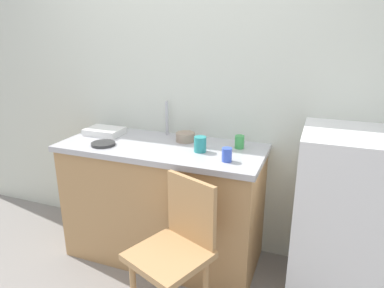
{
  "coord_description": "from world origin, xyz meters",
  "views": [
    {
      "loc": [
        0.97,
        -1.48,
        1.69
      ],
      "look_at": [
        0.18,
        0.6,
        0.96
      ],
      "focal_mm": 32.5,
      "sensor_mm": 36.0,
      "label": 1
    }
  ],
  "objects_px": {
    "terracotta_bowl": "(185,137)",
    "dish_tray": "(105,131)",
    "chair": "(176,247)",
    "cup_blue": "(227,155)",
    "cup_green": "(239,142)",
    "cup_teal": "(200,144)",
    "hotplate": "(103,144)",
    "refrigerator": "(343,219)"
  },
  "relations": [
    {
      "from": "terracotta_bowl",
      "to": "dish_tray",
      "type": "bearing_deg",
      "value": -174.31
    },
    {
      "from": "chair",
      "to": "cup_blue",
      "type": "height_order",
      "value": "cup_blue"
    },
    {
      "from": "cup_green",
      "to": "cup_blue",
      "type": "distance_m",
      "value": 0.28
    },
    {
      "from": "cup_teal",
      "to": "terracotta_bowl",
      "type": "bearing_deg",
      "value": 134.86
    },
    {
      "from": "hotplate",
      "to": "refrigerator",
      "type": "bearing_deg",
      "value": 5.89
    },
    {
      "from": "refrigerator",
      "to": "terracotta_bowl",
      "type": "bearing_deg",
      "value": 173.44
    },
    {
      "from": "refrigerator",
      "to": "terracotta_bowl",
      "type": "distance_m",
      "value": 1.19
    },
    {
      "from": "hotplate",
      "to": "cup_blue",
      "type": "xyz_separation_m",
      "value": [
        0.91,
        0.01,
        0.03
      ]
    },
    {
      "from": "hotplate",
      "to": "terracotta_bowl",
      "type": "bearing_deg",
      "value": 30.12
    },
    {
      "from": "chair",
      "to": "refrigerator",
      "type": "bearing_deg",
      "value": 54.1
    },
    {
      "from": "cup_green",
      "to": "cup_teal",
      "type": "bearing_deg",
      "value": -144.33
    },
    {
      "from": "refrigerator",
      "to": "cup_green",
      "type": "distance_m",
      "value": 0.82
    },
    {
      "from": "terracotta_bowl",
      "to": "cup_green",
      "type": "xyz_separation_m",
      "value": [
        0.41,
        -0.02,
        0.01
      ]
    },
    {
      "from": "dish_tray",
      "to": "cup_blue",
      "type": "height_order",
      "value": "cup_blue"
    },
    {
      "from": "chair",
      "to": "terracotta_bowl",
      "type": "distance_m",
      "value": 0.85
    },
    {
      "from": "dish_tray",
      "to": "hotplate",
      "type": "distance_m",
      "value": 0.27
    },
    {
      "from": "terracotta_bowl",
      "to": "hotplate",
      "type": "distance_m",
      "value": 0.59
    },
    {
      "from": "chair",
      "to": "cup_green",
      "type": "xyz_separation_m",
      "value": [
        0.19,
        0.68,
        0.45
      ]
    },
    {
      "from": "cup_blue",
      "to": "chair",
      "type": "bearing_deg",
      "value": -113.6
    },
    {
      "from": "refrigerator",
      "to": "dish_tray",
      "type": "xyz_separation_m",
      "value": [
        -1.78,
        0.06,
        0.37
      ]
    },
    {
      "from": "refrigerator",
      "to": "cup_teal",
      "type": "relative_size",
      "value": 10.76
    },
    {
      "from": "hotplate",
      "to": "cup_teal",
      "type": "bearing_deg",
      "value": 9.58
    },
    {
      "from": "refrigerator",
      "to": "cup_green",
      "type": "height_order",
      "value": "refrigerator"
    },
    {
      "from": "refrigerator",
      "to": "cup_green",
      "type": "relative_size",
      "value": 12.36
    },
    {
      "from": "cup_teal",
      "to": "dish_tray",
      "type": "bearing_deg",
      "value": 172.19
    },
    {
      "from": "refrigerator",
      "to": "terracotta_bowl",
      "type": "height_order",
      "value": "refrigerator"
    },
    {
      "from": "refrigerator",
      "to": "cup_teal",
      "type": "bearing_deg",
      "value": -176.86
    },
    {
      "from": "refrigerator",
      "to": "dish_tray",
      "type": "bearing_deg",
      "value": 177.96
    },
    {
      "from": "refrigerator",
      "to": "cup_teal",
      "type": "height_order",
      "value": "refrigerator"
    },
    {
      "from": "hotplate",
      "to": "cup_blue",
      "type": "bearing_deg",
      "value": 0.39
    },
    {
      "from": "cup_teal",
      "to": "cup_green",
      "type": "bearing_deg",
      "value": 35.67
    },
    {
      "from": "terracotta_bowl",
      "to": "cup_teal",
      "type": "xyz_separation_m",
      "value": [
        0.18,
        -0.18,
        0.02
      ]
    },
    {
      "from": "chair",
      "to": "cup_teal",
      "type": "height_order",
      "value": "cup_teal"
    },
    {
      "from": "terracotta_bowl",
      "to": "hotplate",
      "type": "height_order",
      "value": "terracotta_bowl"
    },
    {
      "from": "chair",
      "to": "cup_blue",
      "type": "bearing_deg",
      "value": 88.45
    },
    {
      "from": "dish_tray",
      "to": "terracotta_bowl",
      "type": "xyz_separation_m",
      "value": [
        0.66,
        0.07,
        0.01
      ]
    },
    {
      "from": "hotplate",
      "to": "cup_green",
      "type": "distance_m",
      "value": 0.96
    },
    {
      "from": "terracotta_bowl",
      "to": "cup_teal",
      "type": "height_order",
      "value": "cup_teal"
    },
    {
      "from": "dish_tray",
      "to": "cup_green",
      "type": "height_order",
      "value": "cup_green"
    },
    {
      "from": "dish_tray",
      "to": "terracotta_bowl",
      "type": "height_order",
      "value": "terracotta_bowl"
    },
    {
      "from": "refrigerator",
      "to": "chair",
      "type": "distance_m",
      "value": 1.06
    },
    {
      "from": "chair",
      "to": "hotplate",
      "type": "xyz_separation_m",
      "value": [
        -0.73,
        0.4,
        0.42
      ]
    }
  ]
}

